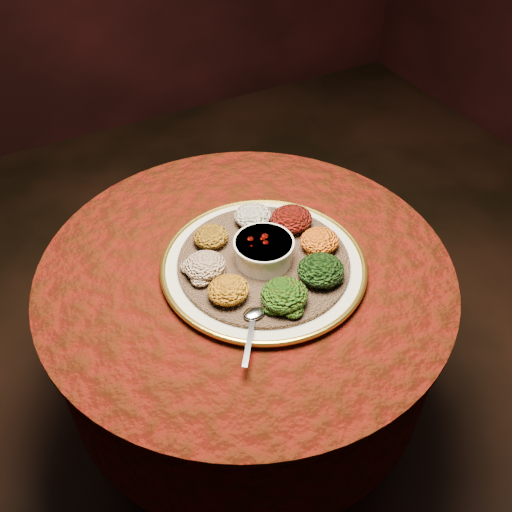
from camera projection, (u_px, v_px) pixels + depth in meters
name	position (u px, v px, depth m)	size (l,w,h in m)	color
table	(247.00, 318.00, 1.44)	(0.96, 0.96, 0.73)	black
platter	(264.00, 265.00, 1.30)	(0.47, 0.47, 0.02)	beige
injera	(264.00, 262.00, 1.29)	(0.39, 0.39, 0.01)	brown
stew_bowl	(264.00, 250.00, 1.26)	(0.13, 0.13, 0.06)	white
spoon	(253.00, 317.00, 1.16)	(0.11, 0.13, 0.01)	silver
portion_ayib	(253.00, 216.00, 1.37)	(0.09, 0.09, 0.04)	beige
portion_kitfo	(291.00, 219.00, 1.36)	(0.10, 0.10, 0.05)	black
portion_tikil	(320.00, 241.00, 1.30)	(0.09, 0.09, 0.04)	#C87910
portion_gomen	(321.00, 270.00, 1.23)	(0.10, 0.10, 0.05)	black
portion_mixveg	(284.00, 295.00, 1.18)	(0.10, 0.10, 0.05)	#923509
portion_kik	(228.00, 290.00, 1.19)	(0.09, 0.08, 0.04)	#BF7010
portion_timatim	(205.00, 265.00, 1.24)	(0.09, 0.09, 0.04)	maroon
portion_shiro	(211.00, 236.00, 1.32)	(0.08, 0.08, 0.04)	#8A6310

